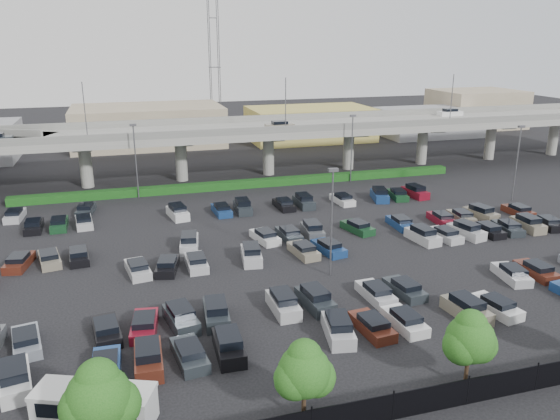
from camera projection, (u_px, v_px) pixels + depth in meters
name	position (u px, v px, depth m)	size (l,w,h in m)	color
ground	(303.00, 246.00, 58.48)	(280.00, 280.00, 0.00)	black
overpass	(236.00, 133.00, 85.57)	(150.00, 13.00, 15.80)	gray
hedge	(249.00, 184.00, 81.17)	(66.00, 1.60, 1.10)	#133E12
fence	(452.00, 395.00, 32.59)	(70.00, 0.10, 2.00)	black
tree_row	(453.00, 342.00, 33.35)	(65.07, 3.66, 5.94)	#332316
shuttle_bus	(95.00, 405.00, 31.24)	(7.24, 4.79, 2.20)	silver
parked_cars	(316.00, 255.00, 54.26)	(63.00, 41.65, 1.67)	maroon
light_poles	(260.00, 188.00, 57.31)	(66.90, 48.38, 10.30)	#55555B
distant_buildings	(265.00, 123.00, 117.22)	(138.00, 24.00, 9.00)	gray
comm_tower	(214.00, 64.00, 122.53)	(2.40, 2.40, 30.00)	#55555B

